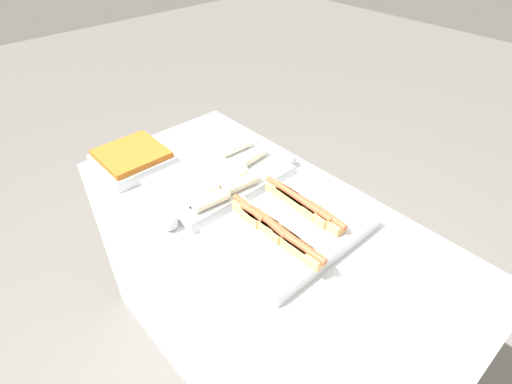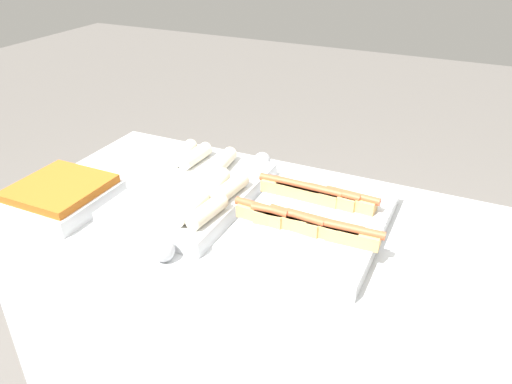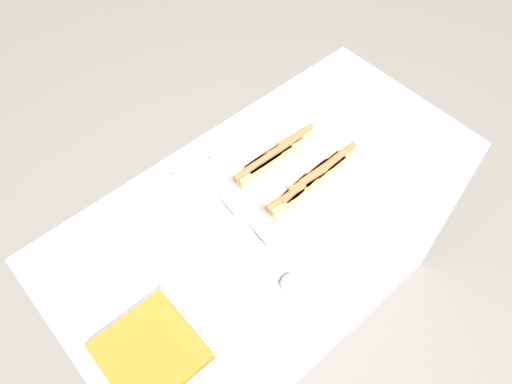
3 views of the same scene
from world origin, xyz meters
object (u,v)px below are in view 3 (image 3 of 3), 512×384
tray_hotdogs (295,172)px  tray_side_front (152,355)px  serving_spoon_near (287,286)px  serving_spoon_far (173,170)px  tray_wraps (207,235)px

tray_hotdogs → tray_side_front: bearing=-165.2°
tray_side_front → serving_spoon_near: tray_side_front is taller
serving_spoon_far → serving_spoon_near: bearing=-90.6°
tray_side_front → serving_spoon_near: 0.43m
tray_hotdogs → serving_spoon_far: bearing=136.1°
tray_wraps → tray_hotdogs: bearing=-0.9°
serving_spoon_near → serving_spoon_far: bearing=89.4°
tray_wraps → serving_spoon_far: size_ratio=1.79×
tray_hotdogs → serving_spoon_near: tray_hotdogs is taller
tray_side_front → tray_hotdogs: bearing=14.8°
tray_wraps → tray_side_front: size_ratio=1.85×
tray_wraps → tray_side_front: (-0.35, -0.20, 0.00)m
tray_side_front → serving_spoon_near: bearing=-12.8°
tray_hotdogs → tray_side_front: 0.75m
tray_wraps → serving_spoon_near: 0.30m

